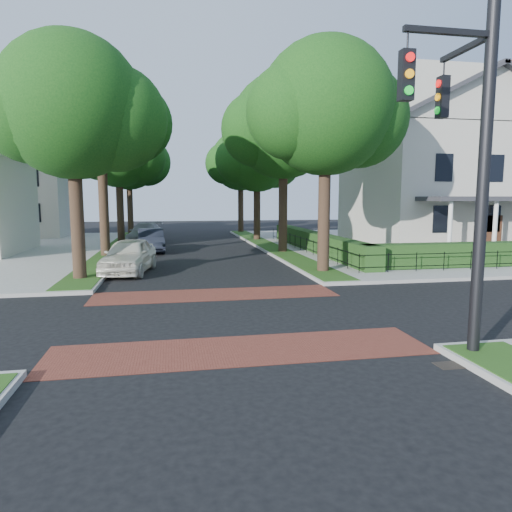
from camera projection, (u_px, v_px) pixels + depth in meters
The scene contains 23 objects.
ground at pixel (225, 316), 13.91m from camera, with size 120.00×120.00×0.00m, color black.
sidewalk_ne at pixel (443, 243), 35.97m from camera, with size 30.00×30.00×0.15m, color gray.
crosswalk_far at pixel (215, 294), 17.03m from camera, with size 9.00×2.20×0.01m, color maroon.
crosswalk_near at pixel (241, 350), 10.79m from camera, with size 9.00×2.20×0.01m, color maroon.
storm_drain at pixel (451, 365), 9.82m from camera, with size 0.65×0.45×0.01m, color black.
grass_strip_ne at pixel (268, 245), 33.50m from camera, with size 1.60×29.80×0.02m, color #274C15.
grass_strip_nw at pixel (115, 248), 31.54m from camera, with size 1.60×29.80×0.02m, color #274C15.
tree_right_near at pixel (326, 110), 21.03m from camera, with size 7.75×6.67×10.66m.
tree_right_mid at pixel (284, 128), 28.80m from camera, with size 8.25×7.09×11.22m.
tree_right_far at pixel (258, 158), 37.68m from camera, with size 7.25×6.23×9.74m.
tree_right_back at pixel (241, 162), 46.42m from camera, with size 7.50×6.45×10.20m.
tree_left_near at pixel (75, 109), 19.07m from camera, with size 7.50×6.45×10.20m.
tree_left_mid at pixel (102, 116), 26.75m from camera, with size 8.00×6.88×11.48m.
tree_left_far at pixel (120, 153), 35.65m from camera, with size 7.00×6.02×9.86m.
tree_left_back at pixel (130, 159), 44.41m from camera, with size 7.75×6.66×10.44m.
hedge_main_road at pixel (315, 242), 29.84m from camera, with size 1.00×18.00×1.20m, color #1D3C14.
fence_main_road at pixel (304, 244), 29.72m from camera, with size 0.06×18.00×0.90m, color black, non-canonical shape.
house_victorian at pixel (447, 163), 31.85m from camera, with size 13.00×13.05×12.48m.
house_left_far at pixel (16, 182), 41.67m from camera, with size 10.00×9.00×10.14m.
traffic_signal at pixel (471, 146), 9.90m from camera, with size 2.17×2.00×8.00m.
parked_car_front at pixel (129, 256), 21.89m from camera, with size 1.98×4.93×1.68m, color silver.
parked_car_middle at pixel (151, 240), 30.52m from camera, with size 1.64×4.71×1.55m, color #222633.
parked_car_rear at pixel (145, 233), 36.28m from camera, with size 2.25×5.53×1.61m, color gray.
Camera 1 is at (-1.56, -13.51, 3.58)m, focal length 32.00 mm.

